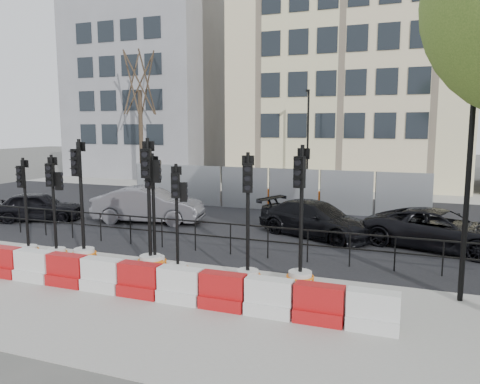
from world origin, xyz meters
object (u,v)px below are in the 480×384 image
at_px(traffic_signal_d, 150,240).
at_px(car_a, 38,206).
at_px(traffic_signal_h, 300,260).
at_px(car_c, 316,219).
at_px(lamp_post_near, 470,160).
at_px(traffic_signal_a, 28,237).

bearing_deg(traffic_signal_d, car_a, 139.65).
xyz_separation_m(traffic_signal_h, car_c, (-0.72, 5.48, -0.09)).
relative_size(lamp_post_near, traffic_signal_d, 1.65).
relative_size(traffic_signal_h, car_c, 0.74).
xyz_separation_m(traffic_signal_d, traffic_signal_h, (4.13, 0.10, -0.14)).
bearing_deg(lamp_post_near, traffic_signal_d, -176.05).
xyz_separation_m(traffic_signal_h, car_a, (-12.13, 4.16, -0.11)).
xyz_separation_m(lamp_post_near, traffic_signal_d, (-7.75, -0.53, -2.36)).
bearing_deg(car_c, traffic_signal_h, -150.18).
relative_size(traffic_signal_d, car_a, 0.93).
relative_size(lamp_post_near, traffic_signal_h, 1.71).
distance_m(car_a, car_c, 11.48).
xyz_separation_m(lamp_post_near, traffic_signal_h, (-3.61, -0.43, -2.50)).
bearing_deg(traffic_signal_h, car_c, 111.50).
bearing_deg(lamp_post_near, car_a, 166.67).
xyz_separation_m(traffic_signal_a, traffic_signal_d, (4.17, 0.15, 0.24)).
xyz_separation_m(lamp_post_near, car_a, (-15.74, 3.73, -2.61)).
relative_size(lamp_post_near, traffic_signal_a, 1.98).
height_order(traffic_signal_d, car_a, traffic_signal_d).
bearing_deg(car_a, traffic_signal_d, -142.54).
distance_m(lamp_post_near, traffic_signal_d, 8.12).
bearing_deg(car_c, lamp_post_near, -117.01).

